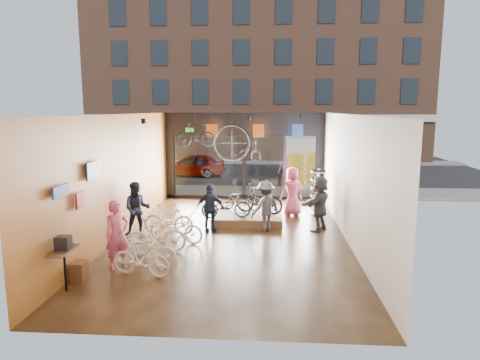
# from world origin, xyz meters

# --- Properties ---
(ground_plane) EXTENTS (7.00, 12.00, 0.04)m
(ground_plane) POSITION_xyz_m (0.00, 0.00, -0.02)
(ground_plane) COLOR black
(ground_plane) RESTS_ON ground
(ceiling) EXTENTS (7.00, 12.00, 0.04)m
(ceiling) POSITION_xyz_m (0.00, 0.00, 3.82)
(ceiling) COLOR black
(ceiling) RESTS_ON ground
(wall_left) EXTENTS (0.04, 12.00, 3.80)m
(wall_left) POSITION_xyz_m (-3.52, 0.00, 1.90)
(wall_left) COLOR #A9722D
(wall_left) RESTS_ON ground
(wall_right) EXTENTS (0.04, 12.00, 3.80)m
(wall_right) POSITION_xyz_m (3.52, 0.00, 1.90)
(wall_right) COLOR beige
(wall_right) RESTS_ON ground
(wall_back) EXTENTS (7.00, 0.04, 3.80)m
(wall_back) POSITION_xyz_m (0.00, -6.02, 1.90)
(wall_back) COLOR beige
(wall_back) RESTS_ON ground
(storefront) EXTENTS (7.00, 0.26, 3.80)m
(storefront) POSITION_xyz_m (0.00, 6.00, 1.90)
(storefront) COLOR black
(storefront) RESTS_ON ground
(exit_sign) EXTENTS (0.35, 0.06, 0.18)m
(exit_sign) POSITION_xyz_m (-2.40, 5.88, 3.05)
(exit_sign) COLOR #198C26
(exit_sign) RESTS_ON storefront
(street_road) EXTENTS (30.00, 18.00, 0.02)m
(street_road) POSITION_xyz_m (0.00, 15.00, -0.01)
(street_road) COLOR black
(street_road) RESTS_ON ground
(sidewalk_near) EXTENTS (30.00, 2.40, 0.12)m
(sidewalk_near) POSITION_xyz_m (0.00, 7.20, 0.06)
(sidewalk_near) COLOR slate
(sidewalk_near) RESTS_ON ground
(sidewalk_far) EXTENTS (30.00, 2.00, 0.12)m
(sidewalk_far) POSITION_xyz_m (0.00, 19.00, 0.06)
(sidewalk_far) COLOR slate
(sidewalk_far) RESTS_ON ground
(opposite_building) EXTENTS (26.00, 5.00, 14.00)m
(opposite_building) POSITION_xyz_m (0.00, 21.50, 7.00)
(opposite_building) COLOR brown
(opposite_building) RESTS_ON ground
(street_car) EXTENTS (3.96, 1.59, 1.35)m
(street_car) POSITION_xyz_m (-3.50, 12.00, 0.68)
(street_car) COLOR gray
(street_car) RESTS_ON street_road
(box_truck) EXTENTS (2.04, 6.11, 2.41)m
(box_truck) POSITION_xyz_m (3.00, 11.00, 1.20)
(box_truck) COLOR silver
(box_truck) RESTS_ON street_road
(floor_bike_1) EXTENTS (1.56, 0.72, 0.90)m
(floor_bike_1) POSITION_xyz_m (-1.90, -3.27, 0.45)
(floor_bike_1) COLOR beige
(floor_bike_1) RESTS_ON ground_plane
(floor_bike_2) EXTENTS (1.82, 0.87, 0.92)m
(floor_bike_2) POSITION_xyz_m (-1.99, -2.67, 0.46)
(floor_bike_2) COLOR beige
(floor_bike_2) RESTS_ON ground_plane
(floor_bike_3) EXTENTS (1.74, 0.83, 1.01)m
(floor_bike_3) POSITION_xyz_m (-1.98, -1.62, 0.50)
(floor_bike_3) COLOR beige
(floor_bike_3) RESTS_ON ground_plane
(floor_bike_4) EXTENTS (1.84, 1.06, 0.91)m
(floor_bike_4) POSITION_xyz_m (-1.64, -0.60, 0.46)
(floor_bike_4) COLOR beige
(floor_bike_4) RESTS_ON ground_plane
(floor_bike_5) EXTENTS (1.66, 0.59, 0.98)m
(floor_bike_5) POSITION_xyz_m (-2.06, 0.19, 0.49)
(floor_bike_5) COLOR beige
(floor_bike_5) RESTS_ON ground_plane
(display_platform) EXTENTS (2.40, 1.80, 0.30)m
(display_platform) POSITION_xyz_m (0.39, 1.81, 0.15)
(display_platform) COLOR brown
(display_platform) RESTS_ON ground_plane
(display_bike_left) EXTENTS (1.75, 0.86, 0.88)m
(display_bike_left) POSITION_xyz_m (-0.32, 1.22, 0.74)
(display_bike_left) COLOR black
(display_bike_left) RESTS_ON display_platform
(display_bike_mid) EXTENTS (1.81, 1.01, 1.05)m
(display_bike_mid) POSITION_xyz_m (0.77, 1.92, 0.82)
(display_bike_mid) COLOR black
(display_bike_mid) RESTS_ON display_platform
(display_bike_right) EXTENTS (1.63, 0.78, 0.82)m
(display_bike_right) POSITION_xyz_m (0.10, 2.36, 0.71)
(display_bike_right) COLOR black
(display_bike_right) RESTS_ON display_platform
(customer_0) EXTENTS (0.75, 0.73, 1.73)m
(customer_0) POSITION_xyz_m (-2.63, -2.79, 0.86)
(customer_0) COLOR #CC4C72
(customer_0) RESTS_ON ground_plane
(customer_1) EXTENTS (0.96, 0.82, 1.72)m
(customer_1) POSITION_xyz_m (-3.00, -0.01, 0.86)
(customer_1) COLOR #161C33
(customer_1) RESTS_ON ground_plane
(customer_2) EXTENTS (0.97, 0.48, 1.60)m
(customer_2) POSITION_xyz_m (-0.75, 0.46, 0.80)
(customer_2) COLOR #161C33
(customer_2) RESTS_ON ground_plane
(customer_3) EXTENTS (1.22, 1.15, 1.65)m
(customer_3) POSITION_xyz_m (1.02, 0.78, 0.83)
(customer_3) COLOR #3F3F44
(customer_3) RESTS_ON ground_plane
(customer_4) EXTENTS (1.03, 0.84, 1.83)m
(customer_4) POSITION_xyz_m (1.99, 2.92, 0.91)
(customer_4) COLOR #CC4C72
(customer_4) RESTS_ON ground_plane
(customer_5) EXTENTS (1.33, 1.73, 1.82)m
(customer_5) POSITION_xyz_m (2.78, 0.97, 0.91)
(customer_5) COLOR #3F3F44
(customer_5) RESTS_ON ground_plane
(sunglasses_rack) EXTENTS (0.53, 0.44, 1.77)m
(sunglasses_rack) POSITION_xyz_m (2.95, 3.01, 0.88)
(sunglasses_rack) COLOR white
(sunglasses_rack) RESTS_ON ground_plane
(wall_merch) EXTENTS (0.40, 2.40, 2.60)m
(wall_merch) POSITION_xyz_m (-3.38, -3.50, 1.30)
(wall_merch) COLOR navy
(wall_merch) RESTS_ON wall_left
(penny_farthing) EXTENTS (1.89, 0.06, 1.51)m
(penny_farthing) POSITION_xyz_m (-0.13, 4.88, 2.50)
(penny_farthing) COLOR black
(penny_farthing) RESTS_ON ceiling
(hung_bike) EXTENTS (1.64, 0.74, 0.95)m
(hung_bike) POSITION_xyz_m (-1.85, 4.20, 2.93)
(hung_bike) COLOR black
(hung_bike) RESTS_ON ceiling
(jersey_left) EXTENTS (0.45, 0.03, 0.55)m
(jersey_left) POSITION_xyz_m (-1.33, 5.20, 3.05)
(jersey_left) COLOR #CC5919
(jersey_left) RESTS_ON ceiling
(jersey_mid) EXTENTS (0.45, 0.03, 0.55)m
(jersey_mid) POSITION_xyz_m (0.65, 5.20, 3.05)
(jersey_mid) COLOR #CC5919
(jersey_mid) RESTS_ON ceiling
(jersey_right) EXTENTS (0.45, 0.03, 0.55)m
(jersey_right) POSITION_xyz_m (2.29, 5.20, 3.05)
(jersey_right) COLOR #1E3F99
(jersey_right) RESTS_ON ceiling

